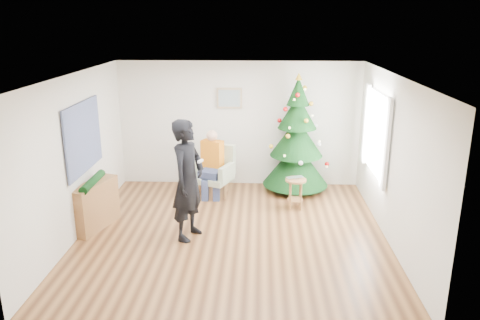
{
  "coord_description": "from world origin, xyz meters",
  "views": [
    {
      "loc": [
        0.44,
        -7.02,
        3.43
      ],
      "look_at": [
        0.1,
        0.6,
        1.1
      ],
      "focal_mm": 35.0,
      "sensor_mm": 36.0,
      "label": 1
    }
  ],
  "objects_px": {
    "stool": "(295,193)",
    "console": "(95,205)",
    "armchair": "(214,177)",
    "standing_man": "(188,180)",
    "christmas_tree": "(297,139)"
  },
  "relations": [
    {
      "from": "christmas_tree",
      "to": "armchair",
      "type": "bearing_deg",
      "value": -168.7
    },
    {
      "from": "christmas_tree",
      "to": "standing_man",
      "type": "distance_m",
      "value": 2.93
    },
    {
      "from": "stool",
      "to": "standing_man",
      "type": "distance_m",
      "value": 2.29
    },
    {
      "from": "standing_man",
      "to": "console",
      "type": "height_order",
      "value": "standing_man"
    },
    {
      "from": "stool",
      "to": "christmas_tree",
      "type": "bearing_deg",
      "value": 86.23
    },
    {
      "from": "armchair",
      "to": "console",
      "type": "relative_size",
      "value": 1.0
    },
    {
      "from": "stool",
      "to": "console",
      "type": "bearing_deg",
      "value": -164.23
    },
    {
      "from": "christmas_tree",
      "to": "stool",
      "type": "xyz_separation_m",
      "value": [
        -0.07,
        -1.01,
        -0.79
      ]
    },
    {
      "from": "armchair",
      "to": "console",
      "type": "distance_m",
      "value": 2.47
    },
    {
      "from": "armchair",
      "to": "console",
      "type": "xyz_separation_m",
      "value": [
        -1.84,
        -1.65,
        0.03
      ]
    },
    {
      "from": "standing_man",
      "to": "console",
      "type": "bearing_deg",
      "value": 100.98
    },
    {
      "from": "armchair",
      "to": "console",
      "type": "height_order",
      "value": "armchair"
    },
    {
      "from": "stool",
      "to": "console",
      "type": "height_order",
      "value": "console"
    },
    {
      "from": "christmas_tree",
      "to": "standing_man",
      "type": "bearing_deg",
      "value": -129.49
    },
    {
      "from": "armchair",
      "to": "standing_man",
      "type": "distance_m",
      "value": 2.03
    }
  ]
}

